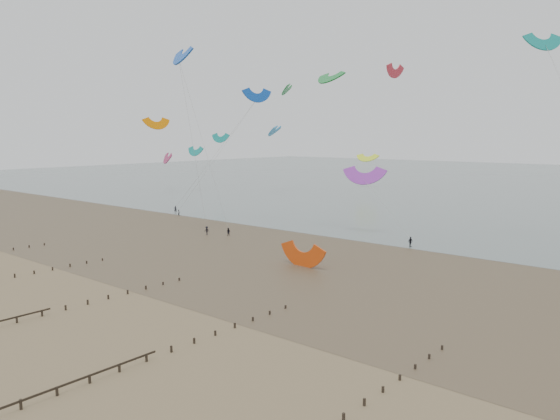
# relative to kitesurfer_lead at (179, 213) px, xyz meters

# --- Properties ---
(ground) EXTENTS (500.00, 500.00, 0.00)m
(ground) POSITION_rel_kitesurfer_lead_xyz_m (41.05, -49.22, -0.76)
(ground) COLOR brown
(ground) RESTS_ON ground
(sea_and_shore) EXTENTS (500.00, 665.00, 0.03)m
(sea_and_shore) POSITION_rel_kitesurfer_lead_xyz_m (36.97, -14.81, -0.75)
(sea_and_shore) COLOR #475654
(sea_and_shore) RESTS_ON ground
(kitesurfer_lead) EXTENTS (0.66, 0.57, 1.53)m
(kitesurfer_lead) POSITION_rel_kitesurfer_lead_xyz_m (0.00, 0.00, 0.00)
(kitesurfer_lead) COLOR black
(kitesurfer_lead) RESTS_ON ground
(kitesurfers) EXTENTS (99.06, 21.85, 1.75)m
(kitesurfers) POSITION_rel_kitesurfer_lead_xyz_m (53.43, -1.64, 0.06)
(kitesurfers) COLOR black
(kitesurfers) RESTS_ON ground
(grounded_kite) EXTENTS (7.39, 5.96, 3.86)m
(grounded_kite) POSITION_rel_kitesurfer_lead_xyz_m (52.52, -20.60, -0.76)
(grounded_kite) COLOR #D6430D
(grounded_kite) RESTS_ON ground
(kites_airborne) EXTENTS (231.63, 112.73, 36.88)m
(kites_airborne) POSITION_rel_kitesurfer_lead_xyz_m (28.23, 45.29, 21.04)
(kites_airborne) COLOR red
(kites_airborne) RESTS_ON ground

